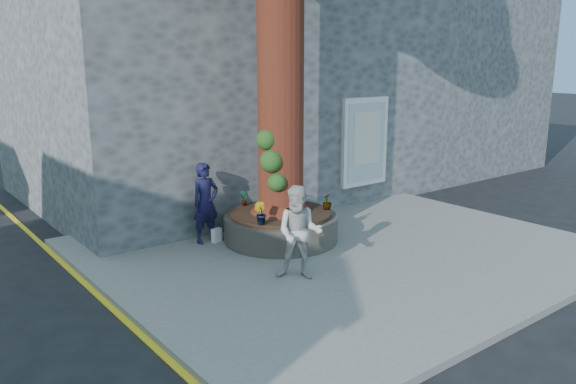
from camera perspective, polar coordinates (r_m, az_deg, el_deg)
ground at (r=9.58m, az=2.75°, el=-9.43°), size 120.00×120.00×0.00m
pavement at (r=11.19m, az=5.27°, el=-5.74°), size 9.00×8.00×0.12m
yellow_line at (r=8.95m, az=-17.03°, el=-11.69°), size 0.10×30.00×0.01m
stone_shop at (r=16.18m, az=-7.21°, el=11.24°), size 10.30×8.30×6.30m
neighbour_shop at (r=21.41m, az=11.86°, el=11.10°), size 6.00×8.00×6.00m
planter at (r=11.38m, az=-0.72°, el=-3.50°), size 2.30×2.30×0.60m
man at (r=11.26m, az=-8.37°, el=-1.11°), size 0.62×0.43×1.62m
woman at (r=9.29m, az=1.16°, el=-4.15°), size 0.97×0.97×1.59m
shopping_bag at (r=11.41m, az=-7.26°, el=-4.37°), size 0.22×0.16×0.28m
plant_a at (r=11.75m, az=-4.50°, el=-0.59°), size 0.21×0.17×0.34m
plant_b at (r=10.38m, az=-2.85°, el=-2.18°), size 0.27×0.28×0.43m
plant_c at (r=11.45m, az=3.99°, el=-0.96°), size 0.21×0.21×0.33m
plant_d at (r=12.42m, az=0.03°, el=0.10°), size 0.27×0.30×0.30m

